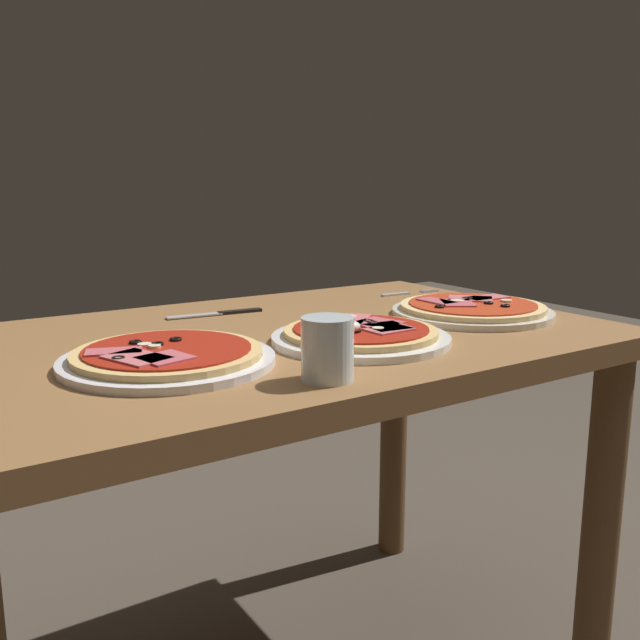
% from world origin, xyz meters
% --- Properties ---
extents(dining_table, '(1.19, 0.74, 0.72)m').
position_xyz_m(dining_table, '(0.00, 0.00, 0.60)').
color(dining_table, olive).
rests_on(dining_table, ground).
extents(pizza_foreground, '(0.30, 0.30, 0.05)m').
position_xyz_m(pizza_foreground, '(0.09, -0.14, 0.74)').
color(pizza_foreground, white).
rests_on(pizza_foreground, dining_table).
extents(pizza_across_left, '(0.31, 0.31, 0.03)m').
position_xyz_m(pizza_across_left, '(-0.23, -0.09, 0.74)').
color(pizza_across_left, white).
rests_on(pizza_across_left, dining_table).
extents(pizza_across_right, '(0.31, 0.31, 0.03)m').
position_xyz_m(pizza_across_right, '(0.41, -0.07, 0.74)').
color(pizza_across_right, silver).
rests_on(pizza_across_right, dining_table).
extents(water_glass_near, '(0.07, 0.07, 0.09)m').
position_xyz_m(water_glass_near, '(-0.08, -0.29, 0.76)').
color(water_glass_near, silver).
rests_on(water_glass_near, dining_table).
extents(fork, '(0.16, 0.03, 0.00)m').
position_xyz_m(fork, '(0.47, 0.20, 0.73)').
color(fork, silver).
rests_on(fork, dining_table).
extents(knife, '(0.20, 0.04, 0.01)m').
position_xyz_m(knife, '(0.00, 0.21, 0.73)').
color(knife, silver).
rests_on(knife, dining_table).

